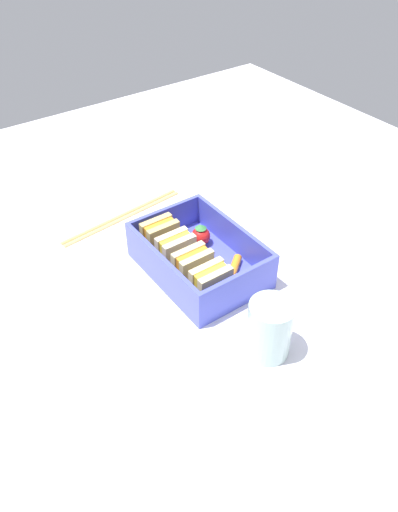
{
  "coord_description": "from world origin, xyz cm",
  "views": [
    {
      "loc": [
        -42.5,
        30.45,
        46.77
      ],
      "look_at": [
        0.0,
        0.0,
        2.7
      ],
      "focal_mm": 35.0,
      "sensor_mm": 36.0,
      "label": 1
    }
  ],
  "objects": [
    {
      "name": "ground_plane",
      "position": [
        0.0,
        0.0,
        -1.0
      ],
      "size": [
        120.0,
        120.0,
        2.0
      ],
      "primitive_type": "cube",
      "color": "silver"
    },
    {
      "name": "bento_tray",
      "position": [
        0.0,
        0.0,
        0.6
      ],
      "size": [
        17.79,
        12.73,
        1.2
      ],
      "primitive_type": "cube",
      "color": "#4851C3",
      "rests_on": "ground_plane"
    },
    {
      "name": "bento_rim",
      "position": [
        0.0,
        0.0,
        3.46
      ],
      "size": [
        17.79,
        12.73,
        4.53
      ],
      "color": "#4851C3",
      "rests_on": "bento_tray"
    },
    {
      "name": "sandwich_left",
      "position": [
        -6.0,
        2.46,
        3.52
      ],
      "size": [
        2.91,
        4.92,
        4.64
      ],
      "color": "beige",
      "rests_on": "bento_tray"
    },
    {
      "name": "sandwich_center_left",
      "position": [
        -2.0,
        2.46,
        3.52
      ],
      "size": [
        2.91,
        4.92,
        4.64
      ],
      "color": "#D8C486",
      "rests_on": "bento_tray"
    },
    {
      "name": "sandwich_center",
      "position": [
        2.0,
        2.46,
        3.52
      ],
      "size": [
        2.91,
        4.92,
        4.64
      ],
      "color": "beige",
      "rests_on": "bento_tray"
    },
    {
      "name": "sandwich_center_right",
      "position": [
        6.0,
        2.46,
        3.52
      ],
      "size": [
        2.91,
        4.92,
        4.64
      ],
      "color": "tan",
      "rests_on": "bento_tray"
    },
    {
      "name": "carrot_stick_far_left",
      "position": [
        -4.1,
        -2.85,
        1.78
      ],
      "size": [
        4.16,
        4.84,
        1.15
      ],
      "primitive_type": "cylinder",
      "rotation": [
        1.57,
        0.0,
        3.81
      ],
      "color": "orange",
      "rests_on": "bento_tray"
    },
    {
      "name": "strawberry_far_left",
      "position": [
        3.63,
        -2.9,
        2.71
      ],
      "size": [
        2.77,
        2.77,
        3.37
      ],
      "color": "red",
      "rests_on": "bento_tray"
    },
    {
      "name": "chopstick_pair",
      "position": [
        17.59,
        2.43,
        0.35
      ],
      "size": [
        3.99,
        21.98,
        0.7
      ],
      "color": "tan",
      "rests_on": "ground_plane"
    },
    {
      "name": "drinking_glass",
      "position": [
        -16.19,
        1.71,
        3.72
      ],
      "size": [
        5.22,
        5.22,
        7.44
      ],
      "primitive_type": "cylinder",
      "color": "silver",
      "rests_on": "ground_plane"
    }
  ]
}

